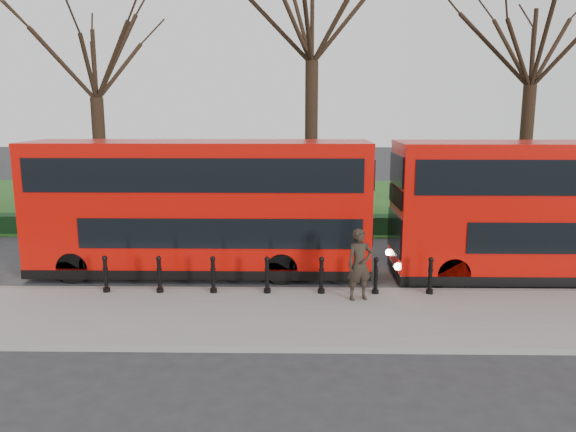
{
  "coord_description": "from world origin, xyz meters",
  "views": [
    {
      "loc": [
        1.35,
        -16.48,
        5.3
      ],
      "look_at": [
        1.07,
        0.5,
        2.0
      ],
      "focal_mm": 35.0,
      "sensor_mm": 36.0,
      "label": 1
    }
  ],
  "objects_px": {
    "bus_lead": "(200,208)",
    "pedestrian": "(360,265)",
    "bus_rear": "(571,212)",
    "bollard_row": "(267,276)"
  },
  "relations": [
    {
      "from": "bollard_row",
      "to": "pedestrian",
      "type": "relative_size",
      "value": 4.74
    },
    {
      "from": "bollard_row",
      "to": "pedestrian",
      "type": "distance_m",
      "value": 2.62
    },
    {
      "from": "bus_rear",
      "to": "pedestrian",
      "type": "height_order",
      "value": "bus_rear"
    },
    {
      "from": "bus_rear",
      "to": "pedestrian",
      "type": "xyz_separation_m",
      "value": [
        -6.68,
        -2.38,
        -1.02
      ]
    },
    {
      "from": "bollard_row",
      "to": "bus_lead",
      "type": "relative_size",
      "value": 0.87
    },
    {
      "from": "bus_rear",
      "to": "pedestrian",
      "type": "relative_size",
      "value": 5.48
    },
    {
      "from": "bus_lead",
      "to": "pedestrian",
      "type": "height_order",
      "value": "bus_lead"
    },
    {
      "from": "bus_lead",
      "to": "pedestrian",
      "type": "distance_m",
      "value": 5.65
    },
    {
      "from": "bollard_row",
      "to": "bus_rear",
      "type": "xyz_separation_m",
      "value": [
        9.21,
        1.87,
        1.5
      ]
    },
    {
      "from": "bus_rear",
      "to": "pedestrian",
      "type": "bearing_deg",
      "value": -160.4
    }
  ]
}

